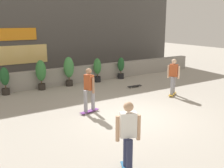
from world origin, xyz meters
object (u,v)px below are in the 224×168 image
at_px(skater_foreground, 173,75).
at_px(potted_plant_0, 5,80).
at_px(potted_plant_3, 97,69).
at_px(skater_far_right, 128,135).
at_px(skater_by_wall_left, 89,88).
at_px(skateboard_near_camera, 135,86).
at_px(potted_plant_1, 41,73).
at_px(potted_plant_4, 121,67).
at_px(potted_plant_2, 69,69).

bearing_deg(skater_foreground, potted_plant_0, 146.28).
bearing_deg(skater_foreground, potted_plant_3, 109.53).
distance_m(potted_plant_3, skater_far_right, 9.32).
relative_size(potted_plant_0, skater_far_right, 0.77).
distance_m(potted_plant_0, skater_foreground, 7.75).
bearing_deg(skater_by_wall_left, skateboard_near_camera, 29.89).
height_order(potted_plant_0, skater_foreground, skater_foreground).
relative_size(skater_foreground, skater_by_wall_left, 1.00).
xyz_separation_m(potted_plant_1, potted_plant_4, (4.81, 0.00, -0.17)).
xyz_separation_m(potted_plant_1, skateboard_near_camera, (4.20, -2.13, -0.80)).
relative_size(potted_plant_3, skater_far_right, 0.79).
distance_m(potted_plant_3, skater_foreground, 4.57).
bearing_deg(potted_plant_3, potted_plant_0, 180.00).
height_order(potted_plant_2, potted_plant_3, potted_plant_2).
relative_size(potted_plant_2, skateboard_near_camera, 1.92).
bearing_deg(skater_by_wall_left, potted_plant_3, 56.88).
bearing_deg(potted_plant_2, skater_far_right, -105.39).
distance_m(potted_plant_4, skateboard_near_camera, 2.31).
relative_size(potted_plant_2, potted_plant_4, 1.22).
height_order(potted_plant_4, skater_far_right, skater_far_right).
distance_m(potted_plant_1, skater_foreground, 6.40).
relative_size(potted_plant_0, skateboard_near_camera, 1.61).
relative_size(skater_far_right, skateboard_near_camera, 2.11).
height_order(potted_plant_1, skateboard_near_camera, potted_plant_1).
height_order(skater_by_wall_left, skateboard_near_camera, skater_by_wall_left).
distance_m(potted_plant_2, skater_far_right, 8.72).
distance_m(skater_by_wall_left, skateboard_near_camera, 4.49).
xyz_separation_m(skater_far_right, skateboard_near_camera, (5.02, 6.27, -0.88)).
bearing_deg(skateboard_near_camera, skater_foreground, -76.21).
bearing_deg(potted_plant_4, potted_plant_1, -180.00).
xyz_separation_m(potted_plant_2, potted_plant_4, (3.32, 0.00, -0.21)).
bearing_deg(potted_plant_0, potted_plant_3, -0.00).
bearing_deg(potted_plant_2, skater_foreground, -53.02).
relative_size(skater_far_right, skater_foreground, 1.00).
bearing_deg(potted_plant_2, potted_plant_3, 0.00).
bearing_deg(potted_plant_2, potted_plant_1, 180.00).
distance_m(potted_plant_0, potted_plant_3, 4.92).
relative_size(potted_plant_0, skater_by_wall_left, 0.77).
bearing_deg(potted_plant_4, skater_foreground, -91.01).
xyz_separation_m(potted_plant_0, potted_plant_3, (4.92, -0.00, 0.03)).
bearing_deg(potted_plant_1, potted_plant_0, 180.00).
height_order(potted_plant_1, potted_plant_3, potted_plant_1).
distance_m(potted_plant_2, skater_foreground, 5.39).
relative_size(potted_plant_1, potted_plant_3, 1.12).
bearing_deg(skater_by_wall_left, skater_far_right, -106.45).
bearing_deg(potted_plant_1, skateboard_near_camera, -26.94).
xyz_separation_m(potted_plant_4, skater_far_right, (-5.63, -8.41, 0.25)).
xyz_separation_m(potted_plant_3, potted_plant_4, (1.60, 0.00, -0.06)).
distance_m(potted_plant_4, skater_far_right, 10.12).
bearing_deg(potted_plant_1, potted_plant_4, 0.00).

